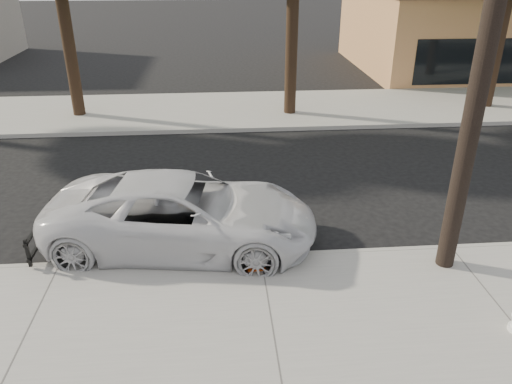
% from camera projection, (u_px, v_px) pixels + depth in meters
% --- Properties ---
extents(ground, '(120.00, 120.00, 0.00)m').
position_uv_depth(ground, '(253.00, 213.00, 12.11)').
color(ground, black).
rests_on(ground, ground).
extents(near_sidewalk, '(90.00, 4.40, 0.15)m').
position_uv_depth(near_sidewalk, '(273.00, 331.00, 8.22)').
color(near_sidewalk, gray).
rests_on(near_sidewalk, ground).
extents(far_sidewalk, '(90.00, 5.00, 0.15)m').
position_uv_depth(far_sidewalk, '(237.00, 110.00, 19.70)').
color(far_sidewalk, gray).
rests_on(far_sidewalk, ground).
extents(curb_near, '(90.00, 0.12, 0.16)m').
position_uv_depth(curb_near, '(261.00, 258.00, 10.19)').
color(curb_near, '#9E9B93').
rests_on(curb_near, ground).
extents(utility_pole, '(1.40, 0.34, 9.00)m').
position_uv_depth(utility_pole, '(491.00, 23.00, 7.90)').
color(utility_pole, black).
rests_on(utility_pole, near_sidewalk).
extents(police_cruiser, '(5.88, 3.29, 1.55)m').
position_uv_depth(police_cruiser, '(183.00, 214.00, 10.43)').
color(police_cruiser, silver).
rests_on(police_cruiser, ground).
extents(traffic_cone, '(0.37, 0.37, 0.69)m').
position_uv_depth(traffic_cone, '(256.00, 252.00, 9.64)').
color(traffic_cone, '#FF530D').
rests_on(traffic_cone, near_sidewalk).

